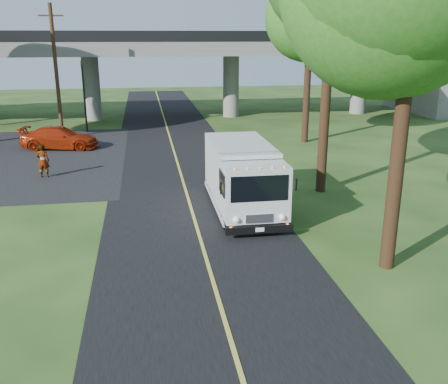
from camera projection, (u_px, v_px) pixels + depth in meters
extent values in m
plane|color=#243D16|center=(217.00, 296.00, 13.82)|extent=(120.00, 120.00, 0.00)
cube|color=black|center=(186.00, 191.00, 23.24)|extent=(7.00, 90.00, 0.02)
cube|color=gold|center=(186.00, 190.00, 23.23)|extent=(0.12, 90.00, 0.01)
cube|color=slate|center=(161.00, 47.00, 42.18)|extent=(50.00, 9.00, 1.20)
cube|color=black|center=(163.00, 36.00, 37.77)|extent=(50.00, 0.25, 0.80)
cube|color=black|center=(159.00, 36.00, 46.06)|extent=(50.00, 0.25, 0.80)
cube|color=slate|center=(430.00, 80.00, 46.89)|extent=(4.00, 10.00, 6.00)
cylinder|color=slate|center=(92.00, 88.00, 42.25)|extent=(1.40, 1.40, 5.40)
cylinder|color=slate|center=(231.00, 86.00, 44.08)|extent=(1.40, 1.40, 5.40)
cylinder|color=slate|center=(359.00, 84.00, 45.91)|extent=(1.40, 1.40, 5.40)
cylinder|color=black|center=(84.00, 97.00, 36.63)|extent=(0.14, 0.14, 5.20)
imported|color=black|center=(82.00, 69.00, 36.03)|extent=(0.18, 0.22, 1.10)
cylinder|color=#472D19|center=(56.00, 73.00, 33.95)|extent=(0.26, 0.26, 9.00)
cube|color=#472D19|center=(51.00, 15.00, 32.84)|extent=(1.60, 0.10, 0.10)
cylinder|color=#382314|center=(398.00, 157.00, 14.56)|extent=(0.44, 0.44, 7.00)
cylinder|color=#382314|center=(325.00, 108.00, 22.10)|extent=(0.44, 0.44, 7.70)
cylinder|color=#382314|center=(307.00, 93.00, 33.05)|extent=(0.44, 0.44, 6.65)
sphere|color=#25681B|center=(311.00, 15.00, 31.59)|extent=(5.58, 5.58, 5.58)
sphere|color=#25681B|center=(321.00, 9.00, 31.20)|extent=(4.96, 4.96, 4.96)
cube|color=silver|center=(239.00, 167.00, 20.97)|extent=(2.35, 4.29, 2.19)
cube|color=silver|center=(254.00, 190.00, 18.16)|extent=(2.34, 1.76, 2.00)
cube|color=black|center=(260.00, 188.00, 17.25)|extent=(2.05, 0.09, 0.93)
cube|color=black|center=(259.00, 229.00, 17.60)|extent=(2.44, 0.18, 0.27)
cube|color=silver|center=(240.00, 200.00, 21.00)|extent=(2.36, 5.66, 0.18)
cylinder|color=black|center=(226.00, 218.00, 18.52)|extent=(0.28, 0.88, 0.88)
cylinder|color=black|center=(278.00, 215.00, 18.81)|extent=(0.28, 0.88, 0.88)
cylinder|color=black|center=(212.00, 187.00, 22.37)|extent=(0.28, 0.88, 0.88)
cylinder|color=black|center=(255.00, 185.00, 22.67)|extent=(0.28, 0.88, 0.88)
imported|color=#9E2409|center=(60.00, 138.00, 31.80)|extent=(5.08, 2.71, 1.40)
imported|color=gray|center=(43.00, 161.00, 25.19)|extent=(0.65, 0.44, 1.73)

